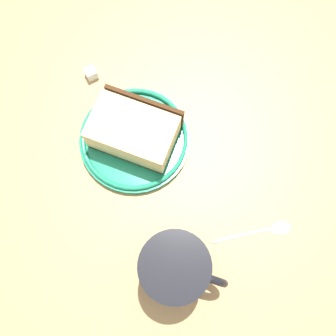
{
  "coord_description": "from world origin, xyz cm",
  "views": [
    {
      "loc": [
        11.24,
        -14.59,
        52.35
      ],
      "look_at": [
        2.43,
        -4.62,
        3.0
      ],
      "focal_mm": 38.5,
      "sensor_mm": 36.0,
      "label": 1
    }
  ],
  "objects": [
    {
      "name": "ground_plane",
      "position": [
        0.0,
        0.0,
        -1.51
      ],
      "size": [
        114.45,
        114.45,
        3.01
      ],
      "primitive_type": "cube",
      "color": "tan"
    },
    {
      "name": "sugar_cube",
      "position": [
        -17.53,
        -0.57,
        0.85
      ],
      "size": [
        2.21,
        2.21,
        1.7
      ],
      "primitive_type": "cube",
      "rotation": [
        0.0,
        0.0,
        1.2
      ],
      "color": "white",
      "rests_on": "ground_plane"
    },
    {
      "name": "teaspoon",
      "position": [
        18.95,
        -1.09,
        0.35
      ],
      "size": [
        7.99,
        10.41,
        0.8
      ],
      "color": "silver",
      "rests_on": "ground_plane"
    },
    {
      "name": "tea_mug",
      "position": [
        12.07,
        -14.19,
        5.55
      ],
      "size": [
        11.01,
        8.67,
        10.53
      ],
      "color": "black",
      "rests_on": "ground_plane"
    },
    {
      "name": "small_plate",
      "position": [
        -4.77,
        -4.1,
        0.83
      ],
      "size": [
        16.81,
        16.81,
        1.7
      ],
      "color": "#1E8C66",
      "rests_on": "ground_plane"
    },
    {
      "name": "cake_slice",
      "position": [
        -4.86,
        -3.85,
        3.63
      ],
      "size": [
        14.05,
        11.75,
        5.17
      ],
      "color": "#472814",
      "rests_on": "small_plate"
    }
  ]
}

